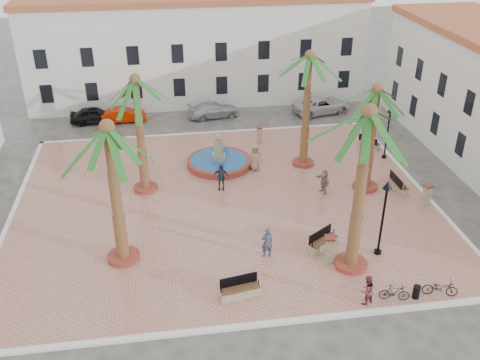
{
  "coord_description": "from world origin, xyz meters",
  "views": [
    {
      "loc": [
        -3.41,
        -28.86,
        17.57
      ],
      "look_at": [
        1.0,
        0.0,
        1.6
      ],
      "focal_mm": 40.0,
      "sensor_mm": 36.0,
      "label": 1
    }
  ],
  "objects": [
    {
      "name": "bollard_se",
      "position": [
        4.69,
        -6.92,
        0.93
      ],
      "size": [
        0.65,
        0.65,
        1.51
      ],
      "rotation": [
        0.0,
        0.0,
        -0.24
      ],
      "color": "gray",
      "rests_on": "plaza"
    },
    {
      "name": "cyclist_a",
      "position": [
        1.53,
        -6.03,
        1.04
      ],
      "size": [
        0.7,
        0.51,
        1.78
      ],
      "primitive_type": "imported",
      "rotation": [
        0.0,
        0.0,
        3.27
      ],
      "color": "#343A51",
      "rests_on": "plaza"
    },
    {
      "name": "bicycle_a",
      "position": [
        9.22,
        -10.4,
        0.6
      ],
      "size": [
        1.81,
        1.06,
        0.9
      ],
      "primitive_type": "imported",
      "rotation": [
        0.0,
        0.0,
        1.28
      ],
      "color": "black",
      "rests_on": "plaza"
    },
    {
      "name": "fountain",
      "position": [
        0.27,
        5.05,
        0.47
      ],
      "size": [
        4.6,
        4.6,
        2.38
      ],
      "color": "#983A2B",
      "rests_on": "plaza"
    },
    {
      "name": "ground",
      "position": [
        0.0,
        0.0,
        0.0
      ],
      "size": [
        120.0,
        120.0,
        0.0
      ],
      "primitive_type": "plane",
      "color": "#56544F",
      "rests_on": "ground"
    },
    {
      "name": "pedestrian_fountain_b",
      "position": [
        -0.02,
        1.59,
        1.06
      ],
      "size": [
        1.15,
        0.71,
        1.83
      ],
      "primitive_type": "imported",
      "rotation": [
        0.0,
        0.0,
        -0.27
      ],
      "color": "#2B3A4F",
      "rests_on": "plaza"
    },
    {
      "name": "cyclist_b",
      "position": [
        5.46,
        -10.4,
        0.93
      ],
      "size": [
        0.93,
        0.84,
        1.57
      ],
      "primitive_type": "imported",
      "rotation": [
        0.0,
        0.0,
        3.53
      ],
      "color": "maroon",
      "rests_on": "plaza"
    },
    {
      "name": "bench_ne",
      "position": [
        11.97,
        6.41,
        0.41
      ],
      "size": [
        1.42,
        1.75,
        0.92
      ],
      "rotation": [
        0.0,
        0.0,
        2.17
      ],
      "color": "gray",
      "rests_on": "plaza"
    },
    {
      "name": "palm_nw",
      "position": [
        -4.95,
        2.33,
        6.81
      ],
      "size": [
        5.05,
        5.05,
        7.85
      ],
      "color": "#983A2B",
      "rests_on": "plaza"
    },
    {
      "name": "pedestrian_east",
      "position": [
        6.5,
        0.16,
        0.97
      ],
      "size": [
        0.83,
        1.58,
        1.63
      ],
      "primitive_type": "imported",
      "rotation": [
        0.0,
        0.0,
        -1.33
      ],
      "color": "gray",
      "rests_on": "plaza"
    },
    {
      "name": "litter_bin",
      "position": [
        8.01,
        -10.4,
        0.49
      ],
      "size": [
        0.35,
        0.35,
        0.69
      ],
      "primitive_type": "cylinder",
      "color": "black",
      "rests_on": "plaza"
    },
    {
      "name": "bench_e",
      "position": [
        11.49,
        -0.19,
        0.44
      ],
      "size": [
        0.63,
        1.95,
        1.02
      ],
      "rotation": [
        0.0,
        0.0,
        1.59
      ],
      "color": "gray",
      "rests_on": "plaza"
    },
    {
      "name": "bollard_n",
      "position": [
        3.82,
        8.49,
        0.81
      ],
      "size": [
        0.52,
        0.52,
        1.28
      ],
      "rotation": [
        0.0,
        0.0,
        -0.16
      ],
      "color": "gray",
      "rests_on": "plaza"
    },
    {
      "name": "bicycle_b",
      "position": [
        6.9,
        -10.4,
        0.6
      ],
      "size": [
        1.54,
        0.76,
        0.89
      ],
      "primitive_type": "imported",
      "rotation": [
        0.0,
        0.0,
        1.33
      ],
      "color": "black",
      "rests_on": "plaza"
    },
    {
      "name": "car_red",
      "position": [
        -6.79,
        14.7,
        0.61
      ],
      "size": [
        3.8,
        1.52,
        1.23
      ],
      "primitive_type": "imported",
      "rotation": [
        0.0,
        0.0,
        1.63
      ],
      "color": "#BD2000",
      "rests_on": "ground"
    },
    {
      "name": "kerb_w",
      "position": [
        -13.0,
        0.0,
        0.08
      ],
      "size": [
        0.3,
        22.3,
        0.16
      ],
      "primitive_type": "cube",
      "color": "silver",
      "rests_on": "ground"
    },
    {
      "name": "building_north",
      "position": [
        -0.0,
        19.99,
        4.77
      ],
      "size": [
        30.4,
        7.4,
        9.5
      ],
      "color": "silver",
      "rests_on": "ground"
    },
    {
      "name": "car_black",
      "position": [
        -9.2,
        14.83,
        0.69
      ],
      "size": [
        4.08,
        1.7,
        1.38
      ],
      "primitive_type": "imported",
      "rotation": [
        0.0,
        0.0,
        1.59
      ],
      "color": "black",
      "rests_on": "ground"
    },
    {
      "name": "car_white",
      "position": [
        10.48,
        14.23,
        0.71
      ],
      "size": [
        5.5,
        3.45,
        1.42
      ],
      "primitive_type": "imported",
      "rotation": [
        0.0,
        0.0,
        1.8
      ],
      "color": "beige",
      "rests_on": "ground"
    },
    {
      "name": "bench_s",
      "position": [
        -0.37,
        -8.99,
        0.45
      ],
      "size": [
        2.09,
        0.96,
        1.06
      ],
      "rotation": [
        0.0,
        0.0,
        0.18
      ],
      "color": "gray",
      "rests_on": "plaza"
    },
    {
      "name": "kerb_e",
      "position": [
        13.0,
        0.0,
        0.08
      ],
      "size": [
        0.3,
        22.3,
        0.16
      ],
      "primitive_type": "cube",
      "color": "silver",
      "rests_on": "ground"
    },
    {
      "name": "lamppost_s",
      "position": [
        7.55,
        -6.7,
        3.17
      ],
      "size": [
        0.48,
        0.48,
        4.46
      ],
      "color": "black",
      "rests_on": "plaza"
    },
    {
      "name": "palm_sw",
      "position": [
        -6.08,
        -5.11,
        6.87
      ],
      "size": [
        5.61,
        5.61,
        8.02
      ],
      "color": "#983A2B",
      "rests_on": "plaza"
    },
    {
      "name": "pedestrian_north",
      "position": [
        -5.19,
        5.74,
        1.01
      ],
      "size": [
        1.01,
        1.27,
        1.71
      ],
      "primitive_type": "imported",
      "rotation": [
        0.0,
        0.0,
        1.18
      ],
      "color": "#46464B",
      "rests_on": "plaza"
    },
    {
      "name": "palm_s",
      "position": [
        5.73,
        -7.54,
        7.83
      ],
      "size": [
        5.61,
        5.61,
        9.01
      ],
      "color": "#983A2B",
      "rests_on": "plaza"
    },
    {
      "name": "car_silver",
      "position": [
        0.91,
        14.65,
        0.64
      ],
      "size": [
        4.67,
        2.57,
        1.28
      ],
      "primitive_type": "imported",
      "rotation": [
        0.0,
        0.0,
        1.75
      ],
      "color": "#B6B6C0",
      "rests_on": "ground"
    },
    {
      "name": "pedestrian_fountain_a",
      "position": [
        2.67,
        3.97,
        1.09
      ],
      "size": [
        0.95,
        0.64,
        1.89
      ],
      "primitive_type": "imported",
      "rotation": [
        0.0,
        0.0,
        -0.04
      ],
      "color": "#957C60",
      "rests_on": "plaza"
    },
    {
      "name": "palm_ne",
      "position": [
        6.25,
        4.34,
        7.22
      ],
      "size": [
        4.98,
        4.98,
        8.27
      ],
      "color": "#983A2B",
      "rests_on": "plaza"
    },
    {
      "name": "kerb_s",
      "position": [
        0.0,
        -11.0,
        0.08
      ],
      "size": [
        26.3,
        0.3,
        0.16
      ],
      "primitive_type": "cube",
      "color": "silver",
      "rests_on": "ground"
    },
    {
      "name": "plaza",
      "position": [
        0.0,
        0.0,
        0.07
      ],
      "size": [
        26.0,
        22.0,
        0.15
      ],
      "primitive_type": "cube",
      "color": "tan",
      "rests_on": "ground"
    },
    {
      "name": "bench_se",
      "position": [
        4.73,
        -5.7,
        0.44
      ],
      "size": [
        1.95,
        1.59,
        1.03
      ],
      "rotation": [
        0.0,
        0.0,
        0.6
      ],
      "color": "gray",
      "rests_on": "plaza"
    },
    {
      "name": "kerb_n",
      "position": [
        0.0,
        11.0,
        0.08
      ],
      "size": [
        26.3,
        0.3,
        0.16
      ],
      "primitive_type": "cube",
      "color": "silver",
      "rests_on": "ground"
    },
    {
      "name": "lamppost_e",
      "position": [
        12.4,
        4.42,
        2.83
      ],
      "size": [
        0.43,
        0.43,
        3.95
      ],
      "color": "black",
      "rests_on": "plaza"
    },
    {
      "name": "palm_e",
      "position": [
        9.42,
        0.33,
        6.11
      ],
      "size": [
        5.32,
        5.32,
        7.17
      ],
      "color": "#983A2B",
      "rests_on": "plaza"
    },
    {
      "name": "bollard_e",
      "position": [
        12.4,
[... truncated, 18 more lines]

